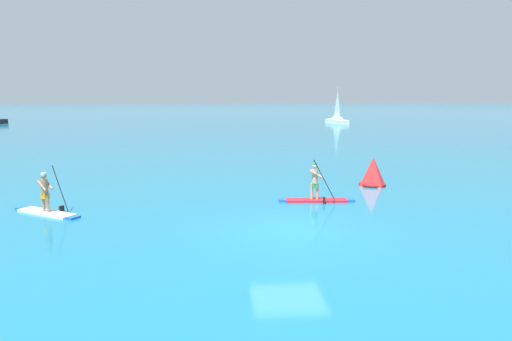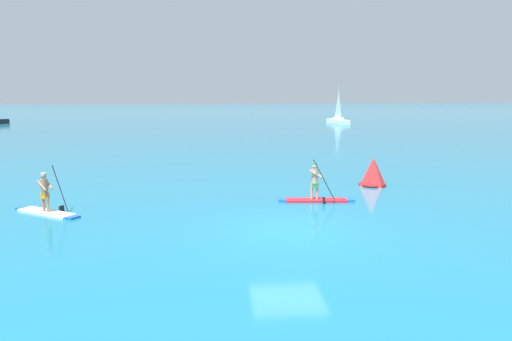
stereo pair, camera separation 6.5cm
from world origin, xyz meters
The scene contains 5 objects.
ground centered at (0.00, 0.00, 0.00)m, with size 440.00×440.00×0.00m, color #196B8C.
paddleboarder_near_left centered at (-8.95, 3.04, 0.36)m, with size 2.98×2.17×1.91m.
paddleboarder_mid_center centered at (1.90, 4.16, 0.36)m, with size 3.30×0.99×1.93m.
race_marker_buoy centered at (5.52, 7.36, 0.65)m, with size 1.38×1.38×1.44m.
sailboat_right_horizon centered at (17.37, 57.76, 0.76)m, with size 2.44×6.22×5.84m.
Camera 1 is at (-2.50, -14.88, 4.55)m, focal length 32.22 mm.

